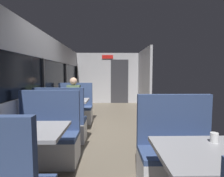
% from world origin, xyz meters
% --- Properties ---
extents(ground_plane, '(3.30, 9.20, 0.02)m').
position_xyz_m(ground_plane, '(0.00, 0.00, -0.01)').
color(ground_plane, '#665B4C').
extents(carriage_window_panel_left, '(0.09, 8.48, 2.30)m').
position_xyz_m(carriage_window_panel_left, '(-1.45, 0.00, 1.11)').
color(carriage_window_panel_left, '#B2B2B7').
rests_on(carriage_window_panel_left, ground_plane).
extents(carriage_end_bulkhead, '(2.90, 0.11, 2.30)m').
position_xyz_m(carriage_end_bulkhead, '(0.06, 4.19, 1.14)').
color(carriage_end_bulkhead, '#B2B2B7').
rests_on(carriage_end_bulkhead, ground_plane).
extents(carriage_aisle_panel_right, '(0.08, 2.40, 2.30)m').
position_xyz_m(carriage_aisle_panel_right, '(1.45, 3.00, 1.15)').
color(carriage_aisle_panel_right, '#B2B2B7').
rests_on(carriage_aisle_panel_right, ground_plane).
extents(dining_table_near_window, '(0.90, 0.70, 0.74)m').
position_xyz_m(dining_table_near_window, '(-0.89, -2.09, 0.64)').
color(dining_table_near_window, '#9E9EA3').
rests_on(dining_table_near_window, ground_plane).
extents(bench_near_window_facing_entry, '(0.95, 0.50, 1.10)m').
position_xyz_m(bench_near_window_facing_entry, '(-0.89, -1.39, 0.33)').
color(bench_near_window_facing_entry, silver).
rests_on(bench_near_window_facing_entry, ground_plane).
extents(dining_table_mid_window, '(0.90, 0.70, 0.74)m').
position_xyz_m(dining_table_mid_window, '(-0.89, 0.15, 0.64)').
color(dining_table_mid_window, '#9E9EA3').
rests_on(dining_table_mid_window, ground_plane).
extents(bench_mid_window_facing_end, '(0.95, 0.50, 1.10)m').
position_xyz_m(bench_mid_window_facing_end, '(-0.89, -0.55, 0.33)').
color(bench_mid_window_facing_end, silver).
rests_on(bench_mid_window_facing_end, ground_plane).
extents(bench_mid_window_facing_entry, '(0.95, 0.50, 1.10)m').
position_xyz_m(bench_mid_window_facing_entry, '(-0.89, 0.85, 0.33)').
color(bench_mid_window_facing_entry, silver).
rests_on(bench_mid_window_facing_entry, ground_plane).
extents(dining_table_front_aisle, '(0.90, 0.70, 0.74)m').
position_xyz_m(dining_table_front_aisle, '(0.89, -2.69, 0.64)').
color(dining_table_front_aisle, '#9E9EA3').
rests_on(dining_table_front_aisle, ground_plane).
extents(bench_front_aisle_facing_entry, '(0.95, 0.50, 1.10)m').
position_xyz_m(bench_front_aisle_facing_entry, '(0.89, -1.99, 0.33)').
color(bench_front_aisle_facing_entry, silver).
rests_on(bench_front_aisle_facing_entry, ground_plane).
extents(seated_passenger, '(0.47, 0.55, 1.26)m').
position_xyz_m(seated_passenger, '(-0.89, 0.77, 0.54)').
color(seated_passenger, '#26262D').
rests_on(seated_passenger, ground_plane).
extents(coffee_cup_primary, '(0.07, 0.07, 0.09)m').
position_xyz_m(coffee_cup_primary, '(1.01, -2.52, 0.79)').
color(coffee_cup_primary, white).
rests_on(coffee_cup_primary, dining_table_front_aisle).
extents(coffee_cup_secondary, '(0.07, 0.07, 0.09)m').
position_xyz_m(coffee_cup_secondary, '(-0.87, -2.09, 0.79)').
color(coffee_cup_secondary, white).
rests_on(coffee_cup_secondary, dining_table_near_window).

